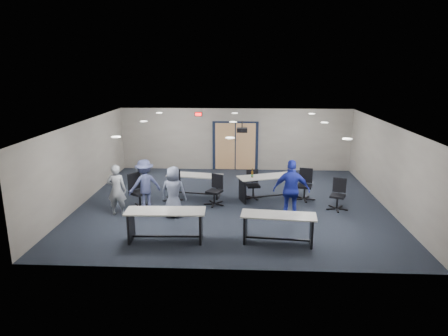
{
  "coord_description": "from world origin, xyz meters",
  "views": [
    {
      "loc": [
        0.34,
        -12.68,
        4.49
      ],
      "look_at": [
        -0.26,
        -0.3,
        1.29
      ],
      "focal_mm": 32.0,
      "sensor_mm": 36.0,
      "label": 1
    }
  ],
  "objects_px": {
    "table_back_right": "(268,183)",
    "table_front_left": "(166,220)",
    "chair_back_a": "(173,186)",
    "chair_back_b": "(214,190)",
    "person_gray": "(117,190)",
    "table_back_left": "(195,182)",
    "table_front_right": "(278,224)",
    "person_plaid": "(173,192)",
    "person_navy": "(291,190)",
    "chair_back_d": "(305,185)",
    "chair_loose_right": "(338,195)",
    "chair_back_c": "(253,185)",
    "chair_loose_left": "(139,191)",
    "person_back": "(145,185)"
  },
  "relations": [
    {
      "from": "table_front_left",
      "to": "chair_back_c",
      "type": "distance_m",
      "value": 4.3
    },
    {
      "from": "chair_loose_right",
      "to": "chair_back_b",
      "type": "bearing_deg",
      "value": -161.37
    },
    {
      "from": "chair_loose_right",
      "to": "person_navy",
      "type": "relative_size",
      "value": 0.55
    },
    {
      "from": "table_front_right",
      "to": "person_gray",
      "type": "distance_m",
      "value": 5.09
    },
    {
      "from": "chair_back_b",
      "to": "person_back",
      "type": "xyz_separation_m",
      "value": [
        -2.18,
        -0.48,
        0.31
      ]
    },
    {
      "from": "chair_loose_left",
      "to": "chair_loose_right",
      "type": "relative_size",
      "value": 1.14
    },
    {
      "from": "chair_back_b",
      "to": "chair_loose_left",
      "type": "xyz_separation_m",
      "value": [
        -2.38,
        -0.43,
        0.07
      ]
    },
    {
      "from": "person_gray",
      "to": "person_back",
      "type": "height_order",
      "value": "person_back"
    },
    {
      "from": "person_gray",
      "to": "table_back_left",
      "type": "bearing_deg",
      "value": -139.09
    },
    {
      "from": "chair_back_c",
      "to": "person_navy",
      "type": "distance_m",
      "value": 2.24
    },
    {
      "from": "table_front_right",
      "to": "person_plaid",
      "type": "relative_size",
      "value": 1.25
    },
    {
      "from": "chair_back_a",
      "to": "person_gray",
      "type": "bearing_deg",
      "value": -128.75
    },
    {
      "from": "table_back_left",
      "to": "person_navy",
      "type": "distance_m",
      "value": 3.76
    },
    {
      "from": "chair_back_a",
      "to": "chair_back_b",
      "type": "xyz_separation_m",
      "value": [
        1.45,
        -0.39,
        -0.02
      ]
    },
    {
      "from": "table_back_left",
      "to": "chair_back_d",
      "type": "xyz_separation_m",
      "value": [
        3.8,
        -0.23,
        0.0
      ]
    },
    {
      "from": "chair_back_a",
      "to": "person_navy",
      "type": "xyz_separation_m",
      "value": [
        3.83,
        -1.55,
        0.39
      ]
    },
    {
      "from": "table_front_right",
      "to": "chair_back_c",
      "type": "xyz_separation_m",
      "value": [
        -0.56,
        3.59,
        -0.04
      ]
    },
    {
      "from": "chair_back_c",
      "to": "person_back",
      "type": "distance_m",
      "value": 3.71
    },
    {
      "from": "chair_loose_right",
      "to": "person_navy",
      "type": "height_order",
      "value": "person_navy"
    },
    {
      "from": "chair_back_b",
      "to": "chair_back_d",
      "type": "height_order",
      "value": "chair_back_d"
    },
    {
      "from": "table_front_left",
      "to": "chair_loose_right",
      "type": "relative_size",
      "value": 2.09
    },
    {
      "from": "chair_back_c",
      "to": "chair_back_d",
      "type": "distance_m",
      "value": 1.76
    },
    {
      "from": "table_front_right",
      "to": "chair_back_b",
      "type": "distance_m",
      "value": 3.38
    },
    {
      "from": "person_navy",
      "to": "table_back_right",
      "type": "bearing_deg",
      "value": -65.64
    },
    {
      "from": "chair_back_a",
      "to": "chair_loose_left",
      "type": "relative_size",
      "value": 0.91
    },
    {
      "from": "chair_back_d",
      "to": "chair_loose_right",
      "type": "relative_size",
      "value": 1.07
    },
    {
      "from": "table_back_left",
      "to": "person_gray",
      "type": "distance_m",
      "value": 2.92
    },
    {
      "from": "chair_loose_right",
      "to": "person_navy",
      "type": "distance_m",
      "value": 1.86
    },
    {
      "from": "chair_back_d",
      "to": "chair_back_b",
      "type": "bearing_deg",
      "value": -152.75
    },
    {
      "from": "person_navy",
      "to": "person_back",
      "type": "height_order",
      "value": "person_navy"
    },
    {
      "from": "chair_back_a",
      "to": "chair_loose_right",
      "type": "relative_size",
      "value": 1.04
    },
    {
      "from": "table_back_left",
      "to": "table_back_right",
      "type": "height_order",
      "value": "table_back_right"
    },
    {
      "from": "table_front_right",
      "to": "chair_loose_left",
      "type": "height_order",
      "value": "chair_loose_left"
    },
    {
      "from": "table_front_right",
      "to": "chair_loose_right",
      "type": "bearing_deg",
      "value": 56.37
    },
    {
      "from": "table_back_right",
      "to": "chair_loose_left",
      "type": "xyz_separation_m",
      "value": [
        -4.16,
        -1.1,
        -0.01
      ]
    },
    {
      "from": "person_navy",
      "to": "table_front_left",
      "type": "bearing_deg",
      "value": 32.34
    },
    {
      "from": "table_front_left",
      "to": "person_navy",
      "type": "bearing_deg",
      "value": 23.63
    },
    {
      "from": "table_front_left",
      "to": "person_back",
      "type": "relative_size",
      "value": 1.29
    },
    {
      "from": "person_gray",
      "to": "table_front_left",
      "type": "bearing_deg",
      "value": 134.93
    },
    {
      "from": "chair_back_b",
      "to": "person_plaid",
      "type": "distance_m",
      "value": 1.63
    },
    {
      "from": "table_front_left",
      "to": "person_navy",
      "type": "relative_size",
      "value": 1.14
    },
    {
      "from": "table_back_left",
      "to": "chair_back_a",
      "type": "height_order",
      "value": "chair_back_a"
    },
    {
      "from": "chair_back_a",
      "to": "person_navy",
      "type": "bearing_deg",
      "value": -15.41
    },
    {
      "from": "chair_back_a",
      "to": "person_plaid",
      "type": "distance_m",
      "value": 1.55
    },
    {
      "from": "chair_back_a",
      "to": "person_plaid",
      "type": "xyz_separation_m",
      "value": [
        0.3,
        -1.5,
        0.27
      ]
    },
    {
      "from": "chair_back_b",
      "to": "table_front_right",
      "type": "bearing_deg",
      "value": -30.58
    },
    {
      "from": "table_back_right",
      "to": "table_front_left",
      "type": "bearing_deg",
      "value": -148.67
    },
    {
      "from": "chair_back_a",
      "to": "person_back",
      "type": "bearing_deg",
      "value": -123.46
    },
    {
      "from": "chair_back_d",
      "to": "chair_loose_right",
      "type": "distance_m",
      "value": 1.3
    },
    {
      "from": "table_back_left",
      "to": "table_front_right",
      "type": "bearing_deg",
      "value": -46.08
    }
  ]
}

